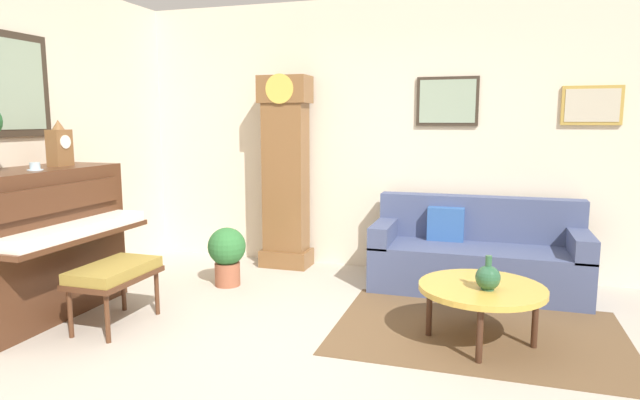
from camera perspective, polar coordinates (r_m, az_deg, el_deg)
The scene contains 12 objects.
ground_plane at distance 3.79m, azimuth -2.41°, elevation -16.82°, with size 6.40×6.00×0.10m, color #B2A899.
wall_back at distance 5.74m, azimuth 5.81°, elevation 6.75°, with size 5.30×0.13×2.80m.
area_rug at distance 4.31m, azimuth 16.28°, elevation -13.16°, with size 2.10×1.50×0.01m, color brown.
piano at distance 4.85m, azimuth -27.75°, elevation -4.04°, with size 0.87×1.44×1.19m.
piano_bench at distance 4.44m, azimuth -20.83°, elevation -7.30°, with size 0.42×0.70×0.48m.
grandfather_clock at distance 5.75m, azimuth -3.63°, elevation 2.40°, with size 0.52×0.34×2.03m.
couch at distance 5.29m, azimuth 16.13°, elevation -5.64°, with size 1.90×0.80×0.84m.
coffee_table at distance 4.02m, azimuth 16.67°, elevation -9.04°, with size 0.88×0.88×0.41m.
mantel_clock at distance 4.98m, azimuth -25.73°, elevation 5.21°, with size 0.13×0.18×0.38m.
teacup at distance 4.64m, azimuth -27.80°, elevation 3.07°, with size 0.12×0.12×0.06m.
green_jug at distance 3.91m, azimuth 17.26°, elevation -7.79°, with size 0.17×0.17×0.24m.
potted_plant at distance 5.24m, azimuth -9.77°, elevation -5.45°, with size 0.36×0.36×0.56m.
Camera 1 is at (1.17, -3.22, 1.56)m, focal length 30.39 mm.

